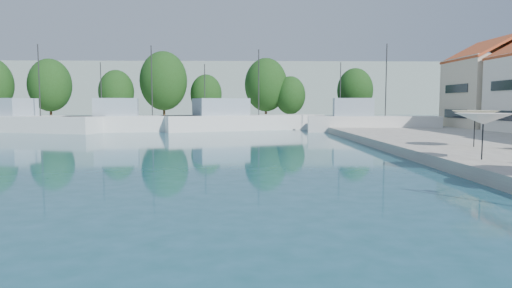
{
  "coord_description": "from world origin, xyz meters",
  "views": [
    {
      "loc": [
        -3.3,
        2.11,
        3.12
      ],
      "look_at": [
        -2.66,
        26.0,
        1.03
      ],
      "focal_mm": 32.0,
      "sensor_mm": 36.0,
      "label": 1
    }
  ],
  "objects_px": {
    "trawler_03": "(240,121)",
    "trawler_01": "(23,122)",
    "trawler_04": "(369,122)",
    "trawler_02": "(135,122)",
    "umbrella_cream": "(475,115)",
    "umbrella_white": "(483,119)"
  },
  "relations": [
    {
      "from": "trawler_03",
      "to": "trawler_04",
      "type": "relative_size",
      "value": 1.38
    },
    {
      "from": "trawler_04",
      "to": "umbrella_cream",
      "type": "height_order",
      "value": "trawler_04"
    },
    {
      "from": "trawler_03",
      "to": "umbrella_white",
      "type": "distance_m",
      "value": 36.92
    },
    {
      "from": "umbrella_cream",
      "to": "trawler_02",
      "type": "bearing_deg",
      "value": 135.07
    },
    {
      "from": "trawler_02",
      "to": "umbrella_cream",
      "type": "xyz_separation_m",
      "value": [
        26.18,
        -26.11,
        1.43
      ]
    },
    {
      "from": "trawler_04",
      "to": "umbrella_cream",
      "type": "relative_size",
      "value": 5.31
    },
    {
      "from": "umbrella_cream",
      "to": "trawler_04",
      "type": "bearing_deg",
      "value": 88.99
    },
    {
      "from": "trawler_01",
      "to": "trawler_03",
      "type": "height_order",
      "value": "same"
    },
    {
      "from": "umbrella_white",
      "to": "trawler_01",
      "type": "bearing_deg",
      "value": 137.97
    },
    {
      "from": "trawler_03",
      "to": "umbrella_white",
      "type": "bearing_deg",
      "value": -94.71
    },
    {
      "from": "trawler_02",
      "to": "umbrella_white",
      "type": "xyz_separation_m",
      "value": [
        23.36,
        -32.33,
        1.4
      ]
    },
    {
      "from": "trawler_01",
      "to": "trawler_04",
      "type": "distance_m",
      "value": 39.4
    },
    {
      "from": "trawler_01",
      "to": "trawler_04",
      "type": "relative_size",
      "value": 1.38
    },
    {
      "from": "trawler_01",
      "to": "umbrella_cream",
      "type": "distance_m",
      "value": 47.01
    },
    {
      "from": "umbrella_white",
      "to": "trawler_02",
      "type": "bearing_deg",
      "value": 125.85
    },
    {
      "from": "trawler_02",
      "to": "umbrella_white",
      "type": "relative_size",
      "value": 6.33
    },
    {
      "from": "umbrella_white",
      "to": "umbrella_cream",
      "type": "bearing_deg",
      "value": 65.69
    },
    {
      "from": "trawler_02",
      "to": "umbrella_white",
      "type": "distance_m",
      "value": 39.92
    },
    {
      "from": "trawler_02",
      "to": "trawler_04",
      "type": "height_order",
      "value": "same"
    },
    {
      "from": "trawler_01",
      "to": "umbrella_white",
      "type": "height_order",
      "value": "trawler_01"
    },
    {
      "from": "trawler_03",
      "to": "trawler_01",
      "type": "bearing_deg",
      "value": 163.4
    },
    {
      "from": "trawler_02",
      "to": "trawler_01",
      "type": "bearing_deg",
      "value": 168.96
    }
  ]
}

